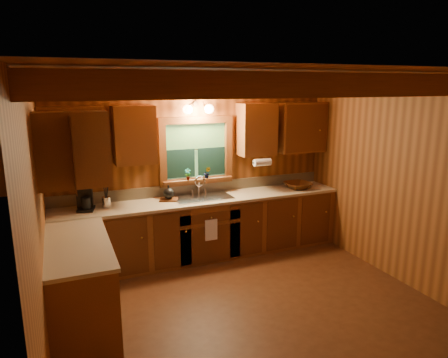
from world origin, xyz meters
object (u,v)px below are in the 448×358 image
object	(u,v)px
coffee_maker	(85,197)
wicker_basket	(298,185)
cutting_board	(169,200)
sink	(203,201)

from	to	relation	value
coffee_maker	wicker_basket	bearing A→B (deg)	11.61
cutting_board	wicker_basket	bearing A→B (deg)	16.67
wicker_basket	cutting_board	bearing A→B (deg)	176.63
wicker_basket	coffee_maker	bearing A→B (deg)	178.16
wicker_basket	sink	bearing A→B (deg)	177.59
cutting_board	coffee_maker	bearing A→B (deg)	-158.98
sink	cutting_board	xyz separation A→B (m)	(-0.49, 0.06, 0.06)
coffee_maker	wicker_basket	distance (m)	3.18
sink	cutting_board	size ratio (longest dim) A/B	3.26
sink	coffee_maker	bearing A→B (deg)	178.71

